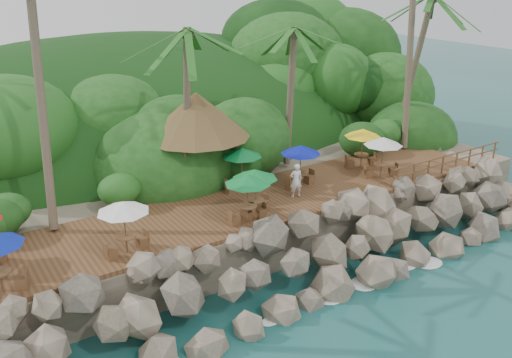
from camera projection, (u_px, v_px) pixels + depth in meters
ground at (338, 305)px, 21.47m from camera, size 140.00×140.00×0.00m
land_base at (168, 165)px, 33.58m from camera, size 32.00×25.20×2.10m
jungle_hill at (127, 149)px, 39.82m from camera, size 44.80×28.00×15.40m
seawall at (308, 259)px, 22.61m from camera, size 29.00×4.00×2.30m
terrace at (256, 203)px, 25.35m from camera, size 26.00×5.00×0.20m
jungle_foliage at (176, 185)px, 33.18m from camera, size 44.00×16.00×12.00m
foam_line at (333, 301)px, 21.70m from camera, size 25.20×0.80×0.06m
palapa at (197, 114)px, 26.36m from camera, size 5.28×5.28×4.60m
dining_clusters at (230, 175)px, 23.54m from camera, size 20.89×5.12×2.14m
railing at (450, 161)px, 28.67m from camera, size 8.30×0.10×1.00m
waiter at (296, 180)px, 25.45m from camera, size 0.69×0.53×1.67m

